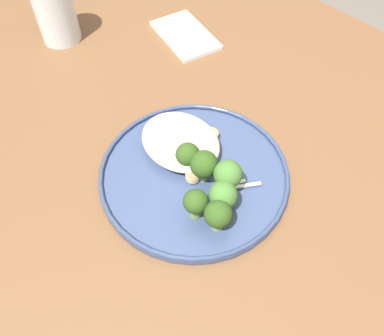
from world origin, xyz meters
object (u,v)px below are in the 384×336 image
broccoli_floret_front_edge (223,195)px  folded_napkin (185,35)px  broccoli_floret_beside_noodles (228,175)px  broccoli_floret_left_leaning (204,165)px  broccoli_floret_tall_stalk (218,215)px  dinner_plate (192,172)px  seared_scallop_rear_pale (193,176)px  seared_scallop_left_edge (177,143)px  seared_scallop_half_hidden (159,151)px  seared_scallop_on_noodles (211,135)px  seared_scallop_right_edge (196,141)px  seared_scallop_front_small (176,132)px  water_glass (55,15)px  broccoli_floret_center_pile (188,155)px  broccoli_floret_near_rim (196,203)px

broccoli_floret_front_edge → folded_napkin: 0.43m
broccoli_floret_beside_noodles → broccoli_floret_left_leaning: size_ratio=1.09×
broccoli_floret_left_leaning → broccoli_floret_tall_stalk: 0.08m
dinner_plate → seared_scallop_rear_pale: (-0.01, 0.01, 0.01)m
dinner_plate → broccoli_floret_tall_stalk: (-0.09, 0.04, 0.03)m
seared_scallop_rear_pale → seared_scallop_left_edge: bearing=-21.9°
seared_scallop_half_hidden → broccoli_floret_front_edge: (-0.14, -0.00, 0.02)m
seared_scallop_on_noodles → folded_napkin: size_ratio=0.17×
seared_scallop_right_edge → folded_napkin: seared_scallop_right_edge is taller
seared_scallop_front_small → water_glass: 0.37m
broccoli_floret_center_pile → water_glass: size_ratio=0.41×
seared_scallop_on_noodles → broccoli_floret_beside_noodles: (-0.09, 0.06, 0.03)m
folded_napkin → broccoli_floret_left_leaning: bearing=141.2°
seared_scallop_left_edge → folded_napkin: seared_scallop_left_edge is taller
seared_scallop_left_edge → broccoli_floret_near_rim: broccoli_floret_near_rim is taller
broccoli_floret_front_edge → water_glass: (0.52, -0.06, 0.01)m
dinner_plate → seared_scallop_half_hidden: (0.06, 0.01, 0.01)m
water_glass → broccoli_floret_tall_stalk: bearing=170.6°
dinner_plate → water_glass: 0.44m
seared_scallop_front_small → broccoli_floret_beside_noodles: size_ratio=0.55×
seared_scallop_on_noodles → folded_napkin: seared_scallop_on_noodles is taller
seared_scallop_front_small → broccoli_floret_center_pile: size_ratio=0.69×
seared_scallop_on_noodles → seared_scallop_right_edge: size_ratio=0.93×
dinner_plate → folded_napkin: dinner_plate is taller
seared_scallop_right_edge → seared_scallop_on_noodles: bearing=-103.2°
seared_scallop_rear_pale → broccoli_floret_center_pile: size_ratio=0.45×
broccoli_floret_left_leaning → folded_napkin: 0.37m
seared_scallop_left_edge → broccoli_floret_beside_noodles: (-0.11, 0.00, 0.03)m
dinner_plate → seared_scallop_on_noodles: (0.03, -0.07, 0.01)m
dinner_plate → water_glass: (0.44, -0.05, 0.05)m
seared_scallop_front_small → seared_scallop_rear_pale: size_ratio=1.52×
seared_scallop_front_small → seared_scallop_rear_pale: seared_scallop_front_small is taller
broccoli_floret_front_edge → broccoli_floret_tall_stalk: broccoli_floret_front_edge is taller
seared_scallop_left_edge → broccoli_floret_center_pile: (-0.04, 0.01, 0.02)m
seared_scallop_left_edge → folded_napkin: 0.31m
seared_scallop_front_small → seared_scallop_on_noodles: 0.06m
seared_scallop_on_noodles → water_glass: water_glass is taller
broccoli_floret_beside_noodles → broccoli_floret_tall_stalk: 0.06m
seared_scallop_right_edge → broccoli_floret_front_edge: (-0.11, 0.06, 0.02)m
seared_scallop_left_edge → seared_scallop_half_hidden: size_ratio=0.87×
seared_scallop_front_small → water_glass: (0.37, -0.02, 0.03)m
broccoli_floret_beside_noodles → seared_scallop_left_edge: bearing=-1.9°
seared_scallop_on_noodles → broccoli_floret_front_edge: broccoli_floret_front_edge is taller
broccoli_floret_left_leaning → folded_napkin: bearing=-38.8°
folded_napkin → seared_scallop_right_edge: bearing=140.3°
seared_scallop_left_edge → seared_scallop_front_small: size_ratio=0.72×
seared_scallop_rear_pale → seared_scallop_right_edge: size_ratio=0.85×
seared_scallop_front_small → broccoli_floret_left_leaning: (-0.09, 0.03, 0.02)m
seared_scallop_front_small → broccoli_floret_tall_stalk: 0.18m
broccoli_floret_near_rim → folded_napkin: 0.43m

